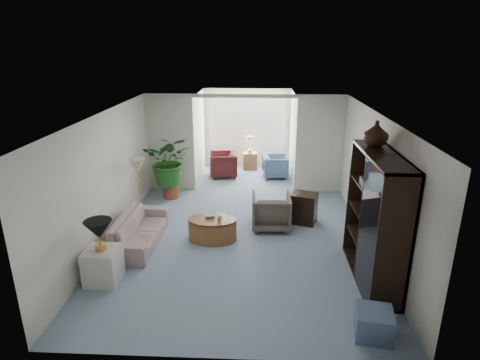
# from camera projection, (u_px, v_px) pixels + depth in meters

# --- Properties ---
(floor) EXTENTS (6.00, 6.00, 0.00)m
(floor) POSITION_uv_depth(u_px,v_px,m) (239.00, 244.00, 7.80)
(floor) COLOR #7F93A8
(floor) RESTS_ON ground
(sunroom_floor) EXTENTS (2.60, 2.60, 0.00)m
(sunroom_floor) POSITION_uv_depth(u_px,v_px,m) (246.00, 177.00, 11.67)
(sunroom_floor) COLOR #7F93A8
(sunroom_floor) RESTS_ON ground
(back_pier_left) EXTENTS (1.20, 0.12, 2.50)m
(back_pier_left) POSITION_uv_depth(u_px,v_px,m) (171.00, 143.00, 10.31)
(back_pier_left) COLOR beige
(back_pier_left) RESTS_ON ground
(back_pier_right) EXTENTS (1.20, 0.12, 2.50)m
(back_pier_right) POSITION_uv_depth(u_px,v_px,m) (320.00, 145.00, 10.14)
(back_pier_right) COLOR beige
(back_pier_right) RESTS_ON ground
(back_header) EXTENTS (2.60, 0.12, 0.10)m
(back_header) POSITION_uv_depth(u_px,v_px,m) (245.00, 96.00, 9.83)
(back_header) COLOR beige
(back_header) RESTS_ON back_pier_left
(window_pane) EXTENTS (2.20, 0.02, 1.50)m
(window_pane) POSITION_uv_depth(u_px,v_px,m) (247.00, 122.00, 12.23)
(window_pane) COLOR white
(window_blinds) EXTENTS (2.20, 0.02, 1.50)m
(window_blinds) POSITION_uv_depth(u_px,v_px,m) (247.00, 122.00, 12.20)
(window_blinds) COLOR white
(framed_picture) EXTENTS (0.04, 0.50, 0.40)m
(framed_picture) POSITION_uv_depth(u_px,v_px,m) (378.00, 163.00, 7.04)
(framed_picture) COLOR beige
(sofa) EXTENTS (0.76, 1.91, 0.56)m
(sofa) POSITION_uv_depth(u_px,v_px,m) (139.00, 229.00, 7.75)
(sofa) COLOR #B8AE9C
(sofa) RESTS_ON ground
(end_table) EXTENTS (0.53, 0.53, 0.58)m
(end_table) POSITION_uv_depth(u_px,v_px,m) (103.00, 265.00, 6.48)
(end_table) COLOR silver
(end_table) RESTS_ON ground
(table_lamp) EXTENTS (0.44, 0.44, 0.30)m
(table_lamp) POSITION_uv_depth(u_px,v_px,m) (98.00, 230.00, 6.28)
(table_lamp) COLOR black
(table_lamp) RESTS_ON end_table
(floor_lamp) EXTENTS (0.36, 0.36, 0.28)m
(floor_lamp) POSITION_uv_depth(u_px,v_px,m) (137.00, 165.00, 8.45)
(floor_lamp) COLOR beige
(floor_lamp) RESTS_ON ground
(coffee_table) EXTENTS (1.17, 1.17, 0.45)m
(coffee_table) POSITION_uv_depth(u_px,v_px,m) (213.00, 229.00, 7.89)
(coffee_table) COLOR olive
(coffee_table) RESTS_ON ground
(coffee_bowl) EXTENTS (0.28, 0.28, 0.06)m
(coffee_bowl) POSITION_uv_depth(u_px,v_px,m) (210.00, 215.00, 7.90)
(coffee_bowl) COLOR silver
(coffee_bowl) RESTS_ON coffee_table
(coffee_cup) EXTENTS (0.13, 0.13, 0.09)m
(coffee_cup) POSITION_uv_depth(u_px,v_px,m) (219.00, 219.00, 7.70)
(coffee_cup) COLOR #BBBAA4
(coffee_cup) RESTS_ON coffee_table
(wingback_chair) EXTENTS (0.80, 0.82, 0.73)m
(wingback_chair) POSITION_uv_depth(u_px,v_px,m) (271.00, 211.00, 8.36)
(wingback_chair) COLOR #5F594B
(wingback_chair) RESTS_ON ground
(side_table_dark) EXTENTS (0.66, 0.59, 0.65)m
(side_table_dark) POSITION_uv_depth(u_px,v_px,m) (303.00, 208.00, 8.63)
(side_table_dark) COLOR black
(side_table_dark) RESTS_ON ground
(entertainment_cabinet) EXTENTS (0.51, 1.91, 2.12)m
(entertainment_cabinet) POSITION_uv_depth(u_px,v_px,m) (376.00, 219.00, 6.34)
(entertainment_cabinet) COLOR black
(entertainment_cabinet) RESTS_ON ground
(cabinet_urn) EXTENTS (0.39, 0.39, 0.41)m
(cabinet_urn) POSITION_uv_depth(u_px,v_px,m) (376.00, 134.00, 6.40)
(cabinet_urn) COLOR black
(cabinet_urn) RESTS_ON entertainment_cabinet
(ottoman) EXTENTS (0.54, 0.54, 0.38)m
(ottoman) POSITION_uv_depth(u_px,v_px,m) (374.00, 324.00, 5.30)
(ottoman) COLOR slate
(ottoman) RESTS_ON ground
(plant_pot) EXTENTS (0.40, 0.40, 0.32)m
(plant_pot) POSITION_uv_depth(u_px,v_px,m) (171.00, 191.00, 10.08)
(plant_pot) COLOR brown
(plant_pot) RESTS_ON ground
(house_plant) EXTENTS (1.15, 1.00, 1.28)m
(house_plant) POSITION_uv_depth(u_px,v_px,m) (169.00, 161.00, 9.82)
(house_plant) COLOR #246021
(house_plant) RESTS_ON plant_pot
(sunroom_chair_blue) EXTENTS (0.77, 0.75, 0.64)m
(sunroom_chair_blue) POSITION_uv_depth(u_px,v_px,m) (275.00, 166.00, 11.54)
(sunroom_chair_blue) COLOR slate
(sunroom_chair_blue) RESTS_ON ground
(sunroom_chair_maroon) EXTENTS (0.85, 0.83, 0.71)m
(sunroom_chair_maroon) POSITION_uv_depth(u_px,v_px,m) (223.00, 164.00, 11.59)
(sunroom_chair_maroon) COLOR #521F1C
(sunroom_chair_maroon) RESTS_ON ground
(sunroom_table) EXTENTS (0.45, 0.36, 0.51)m
(sunroom_table) POSITION_uv_depth(u_px,v_px,m) (250.00, 161.00, 12.30)
(sunroom_table) COLOR olive
(sunroom_table) RESTS_ON ground
(shelf_clutter) EXTENTS (0.30, 1.16, 1.06)m
(shelf_clutter) POSITION_uv_depth(u_px,v_px,m) (377.00, 215.00, 6.12)
(shelf_clutter) COLOR #4E4B49
(shelf_clutter) RESTS_ON entertainment_cabinet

